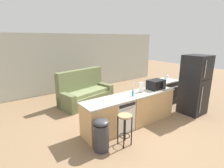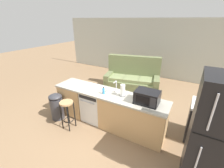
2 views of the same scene
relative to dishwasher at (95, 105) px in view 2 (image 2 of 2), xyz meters
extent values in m
plane|color=#896B4C|center=(0.25, 0.00, -0.42)|extent=(24.00, 24.00, 0.00)
cube|color=beige|center=(0.55, 4.20, 0.88)|extent=(10.00, 0.06, 2.60)
cube|color=tan|center=(-0.68, 0.00, 0.01)|extent=(0.75, 0.62, 0.86)
cube|color=tan|center=(1.08, 0.00, 0.01)|extent=(1.55, 0.62, 0.86)
cube|color=#ADA899|center=(0.40, 0.00, 0.46)|extent=(2.94, 0.66, 0.04)
cube|color=brown|center=(0.40, 0.00, -0.38)|extent=(2.86, 0.56, 0.08)
cube|color=white|center=(0.00, 0.00, 0.00)|extent=(0.58, 0.58, 0.84)
cube|color=black|center=(0.00, -0.30, 0.36)|extent=(0.52, 0.01, 0.08)
cylinder|color=#B2B2B7|center=(0.00, -0.31, 0.26)|extent=(0.44, 0.02, 0.02)
cube|color=black|center=(2.60, 0.55, 0.00)|extent=(0.76, 0.64, 0.85)
cube|color=black|center=(2.60, 0.22, 0.05)|extent=(0.53, 0.01, 0.43)
cylinder|color=silver|center=(2.60, 0.20, 0.28)|extent=(0.61, 0.03, 0.03)
cube|color=white|center=(2.60, 0.55, 0.45)|extent=(0.76, 0.64, 0.05)
torus|color=black|center=(2.43, 0.42, 0.47)|extent=(0.16, 0.16, 0.01)
torus|color=black|center=(2.77, 0.42, 0.47)|extent=(0.16, 0.16, 0.01)
torus|color=black|center=(2.43, 0.68, 0.47)|extent=(0.16, 0.16, 0.01)
torus|color=black|center=(2.77, 0.68, 0.47)|extent=(0.16, 0.16, 0.01)
cube|color=black|center=(2.60, -0.55, 0.53)|extent=(0.72, 0.70, 1.90)
cylinder|color=#B2B2B7|center=(2.40, -0.92, 1.12)|extent=(0.02, 0.02, 0.51)
cube|color=black|center=(2.60, -0.90, 0.76)|extent=(0.68, 0.01, 0.01)
cube|color=black|center=(1.38, 0.00, 0.62)|extent=(0.50, 0.36, 0.28)
cube|color=black|center=(1.33, -0.18, 0.62)|extent=(0.27, 0.01, 0.18)
cube|color=#2D2D33|center=(1.55, -0.18, 0.62)|extent=(0.11, 0.01, 0.21)
cylinder|color=silver|center=(0.57, 0.14, 0.49)|extent=(0.07, 0.07, 0.03)
cylinder|color=silver|center=(0.57, 0.14, 0.64)|extent=(0.02, 0.02, 0.26)
cylinder|color=silver|center=(0.57, 0.07, 0.77)|extent=(0.02, 0.14, 0.02)
cylinder|color=#4C4C51|center=(0.79, 0.03, 0.49)|extent=(0.14, 0.14, 0.01)
cylinder|color=white|center=(0.79, 0.03, 0.63)|extent=(0.11, 0.11, 0.27)
cylinder|color=#338CCC|center=(0.35, -0.09, 0.55)|extent=(0.06, 0.06, 0.14)
cylinder|color=black|center=(0.35, -0.09, 0.64)|extent=(0.02, 0.02, 0.04)
sphere|color=silver|center=(2.77, 0.68, 0.56)|extent=(0.17, 0.17, 0.17)
sphere|color=black|center=(2.77, 0.68, 0.66)|extent=(0.03, 0.03, 0.03)
cylinder|color=tan|center=(-0.37, -0.63, 0.30)|extent=(0.32, 0.32, 0.04)
cylinder|color=black|center=(-0.48, -0.74, -0.07)|extent=(0.03, 0.03, 0.70)
cylinder|color=black|center=(-0.25, -0.74, -0.07)|extent=(0.03, 0.03, 0.70)
cylinder|color=black|center=(-0.48, -0.52, -0.07)|extent=(0.03, 0.03, 0.70)
cylinder|color=black|center=(-0.25, -0.52, -0.07)|extent=(0.03, 0.03, 0.70)
torus|color=black|center=(-0.37, -0.63, -0.20)|extent=(0.25, 0.25, 0.02)
cylinder|color=#333338|center=(-0.91, -0.50, -0.11)|extent=(0.34, 0.34, 0.62)
ellipsoid|color=#333338|center=(-0.91, -0.50, 0.25)|extent=(0.35, 0.35, 0.14)
cube|color=#667047|center=(0.15, 2.19, -0.21)|extent=(2.15, 1.32, 0.42)
cube|color=#667047|center=(0.07, 2.52, 0.21)|extent=(2.00, 0.68, 1.27)
cube|color=#667047|center=(-0.73, 1.99, -0.11)|extent=(0.40, 0.92, 0.62)
cube|color=#667047|center=(1.03, 2.40, -0.11)|extent=(0.40, 0.92, 0.62)
cube|color=#7D8959|center=(-0.38, 2.02, 0.06)|extent=(0.69, 0.74, 0.12)
cube|color=#7D8959|center=(0.16, 2.15, 0.06)|extent=(0.69, 0.74, 0.12)
cube|color=#7D8959|center=(0.70, 2.27, 0.06)|extent=(0.69, 0.74, 0.12)
camera|label=1|loc=(-2.70, -3.38, 1.99)|focal=28.00mm
camera|label=2|loc=(2.11, -2.77, 2.13)|focal=24.00mm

